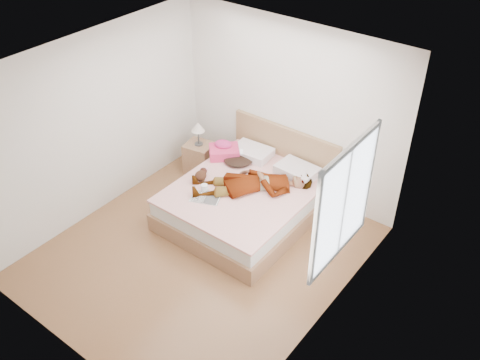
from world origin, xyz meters
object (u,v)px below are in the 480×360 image
Objects in this scene: coffee_mug at (205,188)px; plush_toy at (201,175)px; woman at (253,180)px; nightstand at (199,156)px; phone at (242,152)px; towel at (224,150)px; magazine at (205,198)px; bed at (248,198)px.

coffee_mug is 0.29m from plush_toy.
woman is 1.88× the size of nightstand.
phone is 0.92m from nightstand.
towel is 1.09m from magazine.
coffee_mug is (-0.39, -0.48, 0.29)m from bed.
phone is (-0.50, 0.40, 0.07)m from woman.
bed is 4.51× the size of magazine.
coffee_mug is at bearing -45.27° from nightstand.
towel is 2.07× the size of plush_toy.
bed is at bearing 25.13° from plush_toy.
magazine is at bearing -46.07° from coffee_mug.
phone is 0.71m from bed.
bed is 0.90m from towel.
bed is at bearing -27.52° from towel.
magazine is (-0.36, -0.59, -0.11)m from woman.
magazine is 3.52× the size of coffee_mug.
towel is (-0.82, 0.39, -0.02)m from woman.
woman is 0.81× the size of bed.
phone reaches higher than coffee_mug.
nightstand is (-1.33, 0.39, -0.33)m from woman.
phone is at bearing 136.31° from bed.
towel is at bearing -157.85° from woman.
magazine is (0.14, -0.99, -0.17)m from phone.
coffee_mug reaches higher than magazine.
bed is 7.72× the size of plush_toy.
towel is 0.59m from nightstand.
coffee_mug is at bearing -67.75° from towel.
towel reaches higher than plush_toy.
coffee_mug is at bearing 133.93° from magazine.
nightstand is (-0.83, -0.01, -0.39)m from phone.
bed is 0.68m from coffee_mug.
nightstand is (-0.97, 0.98, -0.22)m from magazine.
phone is at bearing 0.61° from nightstand.
nightstand is (-0.63, 0.68, -0.28)m from plush_toy.
plush_toy is at bearing 139.78° from coffee_mug.
phone is at bearing -171.30° from woman.
bed is 0.70m from magazine.
nightstand is at bearing -149.05° from woman.
magazine is at bearing -64.54° from towel.
woman is at bearing 58.91° from magazine.
woman reaches higher than phone.
towel reaches higher than phone.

